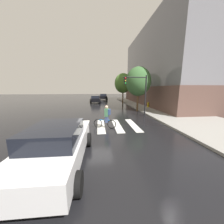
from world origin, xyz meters
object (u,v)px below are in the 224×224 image
object	(u,v)px
cyclist	(106,117)
sedan_far	(103,97)
sedan_mid	(95,99)
traffic_light_near	(138,89)
street_tree_mid	(123,83)
manhole_cover	(86,138)
sedan_near	(58,145)
fire_hydrant	(148,105)
street_tree_near	(138,82)

from	to	relation	value
cyclist	sedan_far	bearing A→B (deg)	88.37
sedan_mid	traffic_light_near	xyz separation A→B (m)	(4.73, -13.23, 2.09)
sedan_far	street_tree_mid	distance (m)	10.37
manhole_cover	sedan_far	size ratio (longest dim) A/B	0.14
manhole_cover	sedan_mid	distance (m)	18.59
sedan_near	traffic_light_near	world-z (taller)	traffic_light_near
sedan_far	traffic_light_near	distance (m)	20.98
sedan_far	cyclist	world-z (taller)	cyclist
traffic_light_near	street_tree_mid	bearing A→B (deg)	86.30
sedan_near	fire_hydrant	world-z (taller)	sedan_near
cyclist	fire_hydrant	distance (m)	11.13
cyclist	street_tree_near	bearing A→B (deg)	56.04
sedan_far	cyclist	distance (m)	24.33
manhole_cover	sedan_near	size ratio (longest dim) A/B	0.14
sedan_far	traffic_light_near	size ratio (longest dim) A/B	1.08
street_tree_mid	sedan_near	bearing A→B (deg)	-108.05
sedan_near	sedan_mid	world-z (taller)	sedan_near
manhole_cover	fire_hydrant	size ratio (longest dim) A/B	0.82
sedan_far	fire_hydrant	size ratio (longest dim) A/B	5.83
traffic_light_near	fire_hydrant	world-z (taller)	traffic_light_near
manhole_cover	fire_hydrant	xyz separation A→B (m)	(8.15, 10.50, 0.53)
sedan_near	traffic_light_near	xyz separation A→B (m)	(5.56, 7.87, 2.04)
cyclist	fire_hydrant	size ratio (longest dim) A/B	2.17
manhole_cover	cyclist	world-z (taller)	cyclist
manhole_cover	traffic_light_near	distance (m)	7.73
sedan_near	sedan_far	xyz separation A→B (m)	(2.77, 28.56, -0.02)
street_tree_mid	manhole_cover	bearing A→B (deg)	-108.27
manhole_cover	sedan_mid	size ratio (longest dim) A/B	0.14
sedan_far	fire_hydrant	bearing A→B (deg)	-68.45
sedan_near	fire_hydrant	xyz separation A→B (m)	(8.90, 13.03, -0.29)
manhole_cover	sedan_mid	world-z (taller)	sedan_mid
manhole_cover	cyclist	bearing A→B (deg)	52.20
street_tree_near	sedan_mid	bearing A→B (deg)	119.11
manhole_cover	cyclist	xyz separation A→B (m)	(1.33, 1.71, 0.84)
sedan_mid	manhole_cover	bearing A→B (deg)	-90.22
manhole_cover	street_tree_mid	bearing A→B (deg)	71.73
sedan_near	street_tree_mid	size ratio (longest dim) A/B	0.80
cyclist	sedan_near	bearing A→B (deg)	-116.11
traffic_light_near	street_tree_mid	distance (m)	11.52
fire_hydrant	street_tree_mid	xyz separation A→B (m)	(-2.61, 6.29, 3.37)
sedan_far	street_tree_near	world-z (taller)	street_tree_near
sedan_near	fire_hydrant	size ratio (longest dim) A/B	5.95
sedan_far	street_tree_mid	world-z (taller)	street_tree_mid
manhole_cover	sedan_mid	xyz separation A→B (m)	(0.07, 18.58, 0.77)
cyclist	traffic_light_near	distance (m)	5.42
sedan_mid	street_tree_near	xyz separation A→B (m)	(5.71, -10.25, 2.98)
sedan_mid	fire_hydrant	distance (m)	11.43
sedan_near	street_tree_near	distance (m)	13.00
fire_hydrant	street_tree_near	distance (m)	4.55
sedan_near	sedan_mid	size ratio (longest dim) A/B	1.03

